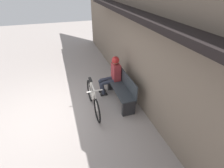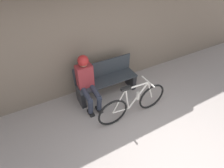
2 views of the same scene
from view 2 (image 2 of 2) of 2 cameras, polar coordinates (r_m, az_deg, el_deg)
name	(u,v)px [view 2 (image 2 of 2)]	position (r m, az deg, el deg)	size (l,w,h in m)	color
storefront_wall	(99,20)	(3.91, -4.15, 20.04)	(12.00, 0.56, 3.20)	#756656
park_bench_near	(106,81)	(4.14, -1.93, 1.14)	(1.45, 0.42, 0.86)	#2D3338
bicycle	(133,103)	(3.65, 6.99, -6.22)	(1.61, 0.40, 0.87)	black
person_seated	(87,79)	(3.71, -8.29, 1.52)	(0.34, 0.66, 1.22)	#2D3342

